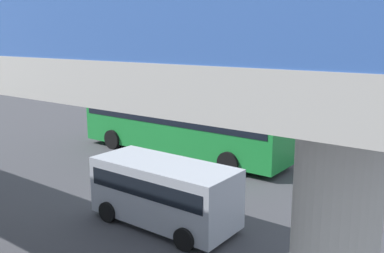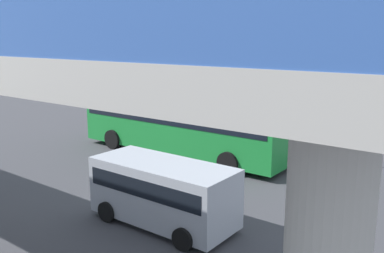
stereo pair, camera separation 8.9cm
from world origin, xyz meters
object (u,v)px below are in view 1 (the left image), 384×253
(parked_van, at_px, (164,189))
(traffic_sign, at_px, (347,128))
(pedestrian, at_px, (171,119))
(city_bus, at_px, (180,119))

(parked_van, height_order, traffic_sign, traffic_sign)
(pedestrian, relative_size, traffic_sign, 0.64)
(city_bus, relative_size, traffic_sign, 4.12)
(parked_van, bearing_deg, city_bus, -55.30)
(traffic_sign, bearing_deg, pedestrian, -3.61)
(city_bus, height_order, pedestrian, city_bus)
(parked_van, bearing_deg, pedestrian, -51.41)
(city_bus, relative_size, parked_van, 2.40)
(city_bus, distance_m, parked_van, 8.25)
(parked_van, distance_m, pedestrian, 13.20)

